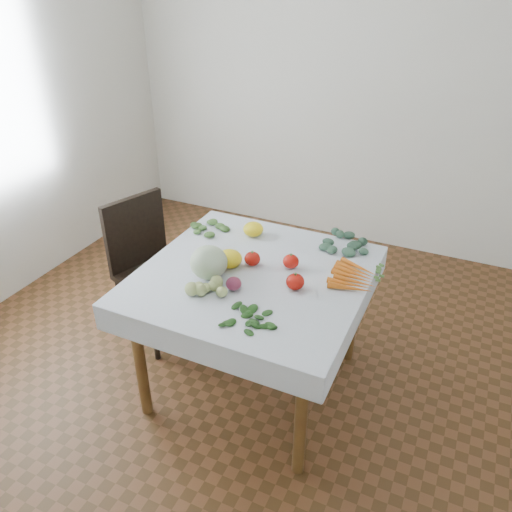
{
  "coord_description": "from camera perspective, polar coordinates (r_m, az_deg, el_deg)",
  "views": [
    {
      "loc": [
        0.91,
        -1.94,
        2.12
      ],
      "look_at": [
        -0.02,
        0.06,
        0.82
      ],
      "focal_mm": 35.0,
      "sensor_mm": 36.0,
      "label": 1
    }
  ],
  "objects": [
    {
      "name": "ground",
      "position": [
        3.01,
        -0.24,
        -14.19
      ],
      "size": [
        4.0,
        4.0,
        0.0
      ],
      "primitive_type": "plane",
      "color": "brown"
    },
    {
      "name": "back_wall",
      "position": [
        4.12,
        12.29,
        19.06
      ],
      "size": [
        4.0,
        0.04,
        2.7
      ],
      "primitive_type": "cube",
      "color": "white",
      "rests_on": "ground"
    },
    {
      "name": "table",
      "position": [
        2.6,
        -0.27,
        -3.88
      ],
      "size": [
        1.0,
        1.0,
        0.75
      ],
      "color": "brown",
      "rests_on": "ground"
    },
    {
      "name": "tablecloth",
      "position": [
        2.54,
        -0.27,
        -2.03
      ],
      "size": [
        1.12,
        1.12,
        0.01
      ],
      "primitive_type": "cube",
      "color": "white",
      "rests_on": "table"
    },
    {
      "name": "chair",
      "position": [
        3.17,
        -12.27,
        -0.45
      ],
      "size": [
        0.53,
        0.53,
        0.92
      ],
      "color": "black",
      "rests_on": "ground"
    },
    {
      "name": "cabbage",
      "position": [
        2.48,
        -5.42,
        -0.73
      ],
      "size": [
        0.2,
        0.2,
        0.17
      ],
      "primitive_type": "ellipsoid",
      "rotation": [
        0.0,
        0.0,
        0.08
      ],
      "color": "#B5CDAB",
      "rests_on": "tablecloth"
    },
    {
      "name": "tomato_a",
      "position": [
        2.56,
        -5.08,
        -0.8
      ],
      "size": [
        0.12,
        0.12,
        0.08
      ],
      "primitive_type": "ellipsoid",
      "rotation": [
        0.0,
        0.0,
        -0.42
      ],
      "color": "red",
      "rests_on": "tablecloth"
    },
    {
      "name": "tomato_b",
      "position": [
        2.41,
        4.5,
        -2.95
      ],
      "size": [
        0.11,
        0.11,
        0.08
      ],
      "primitive_type": "ellipsoid",
      "rotation": [
        0.0,
        0.0,
        0.32
      ],
      "color": "red",
      "rests_on": "tablecloth"
    },
    {
      "name": "tomato_c",
      "position": [
        2.58,
        4.0,
        -0.62
      ],
      "size": [
        0.1,
        0.1,
        0.07
      ],
      "primitive_type": "ellipsoid",
      "rotation": [
        0.0,
        0.0,
        0.21
      ],
      "color": "red",
      "rests_on": "tablecloth"
    },
    {
      "name": "tomato_d",
      "position": [
        2.59,
        -0.42,
        -0.31
      ],
      "size": [
        0.1,
        0.1,
        0.07
      ],
      "primitive_type": "ellipsoid",
      "rotation": [
        0.0,
        0.0,
        -0.23
      ],
      "color": "red",
      "rests_on": "tablecloth"
    },
    {
      "name": "heirloom_back",
      "position": [
        2.88,
        -0.31,
        3.09
      ],
      "size": [
        0.15,
        0.15,
        0.08
      ],
      "primitive_type": "ellipsoid",
      "rotation": [
        0.0,
        0.0,
        0.3
      ],
      "color": "yellow",
      "rests_on": "tablecloth"
    },
    {
      "name": "heirloom_front",
      "position": [
        2.58,
        -3.05,
        -0.31
      ],
      "size": [
        0.17,
        0.17,
        0.09
      ],
      "primitive_type": "ellipsoid",
      "rotation": [
        0.0,
        0.0,
        0.37
      ],
      "color": "yellow",
      "rests_on": "tablecloth"
    },
    {
      "name": "onion_a",
      "position": [
        2.51,
        -5.85,
        -1.72
      ],
      "size": [
        0.11,
        0.11,
        0.07
      ],
      "primitive_type": "ellipsoid",
      "rotation": [
        0.0,
        0.0,
        0.42
      ],
      "color": "maroon",
      "rests_on": "tablecloth"
    },
    {
      "name": "onion_b",
      "position": [
        2.4,
        -2.58,
        -3.17
      ],
      "size": [
        0.09,
        0.09,
        0.06
      ],
      "primitive_type": "ellipsoid",
      "rotation": [
        0.0,
        0.0,
        0.21
      ],
      "color": "maroon",
      "rests_on": "tablecloth"
    },
    {
      "name": "tomatillo_cluster",
      "position": [
        2.39,
        -5.43,
        -3.64
      ],
      "size": [
        0.17,
        0.12,
        0.05
      ],
      "color": "#B4C06F",
      "rests_on": "tablecloth"
    },
    {
      "name": "carrot_bunch",
      "position": [
        2.53,
        11.14,
        -2.39
      ],
      "size": [
        0.22,
        0.29,
        0.03
      ],
      "color": "orange",
      "rests_on": "tablecloth"
    },
    {
      "name": "kale_bunch",
      "position": [
        2.81,
        10.44,
        1.38
      ],
      "size": [
        0.25,
        0.25,
        0.04
      ],
      "color": "#395E49",
      "rests_on": "tablecloth"
    },
    {
      "name": "basil_bunch",
      "position": [
        2.21,
        -0.41,
        -7.42
      ],
      "size": [
        0.23,
        0.2,
        0.01
      ],
      "color": "#1B4916",
      "rests_on": "tablecloth"
    },
    {
      "name": "dill_bunch",
      "position": [
        2.94,
        -5.4,
        2.99
      ],
      "size": [
        0.23,
        0.18,
        0.02
      ],
      "color": "#4C7A38",
      "rests_on": "tablecloth"
    }
  ]
}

